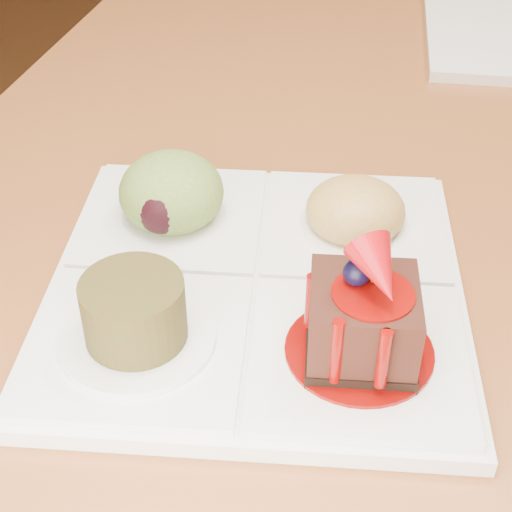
# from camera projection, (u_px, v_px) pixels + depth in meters

# --- Properties ---
(ground) EXTENTS (6.00, 6.00, 0.00)m
(ground) POSITION_uv_depth(u_px,v_px,m) (416.00, 499.00, 1.29)
(ground) COLOR #542C18
(dining_table) EXTENTS (1.00, 1.80, 0.75)m
(dining_table) POSITION_uv_depth(u_px,v_px,m) (494.00, 133.00, 0.87)
(dining_table) COLOR brown
(dining_table) RESTS_ON ground
(sampler_plate) EXTENTS (0.32, 0.32, 0.11)m
(sampler_plate) POSITION_uv_depth(u_px,v_px,m) (253.00, 267.00, 0.54)
(sampler_plate) COLOR white
(sampler_plate) RESTS_ON dining_table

